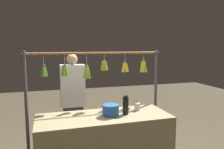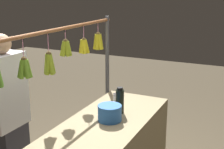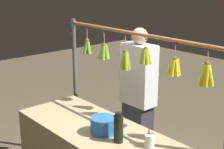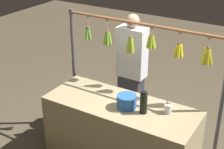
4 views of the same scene
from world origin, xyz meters
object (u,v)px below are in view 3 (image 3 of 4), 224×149
at_px(water_bottle, 118,128).
at_px(drink_cup, 150,141).
at_px(blue_bucket, 103,125).
at_px(vendor_person, 138,101).

relative_size(water_bottle, drink_cup, 1.74).
bearing_deg(water_bottle, blue_bucket, -1.86).
relative_size(drink_cup, vendor_person, 0.09).
bearing_deg(blue_bucket, drink_cup, -163.81).
relative_size(water_bottle, vendor_person, 0.16).
xyz_separation_m(blue_bucket, drink_cup, (-0.42, -0.12, -0.02)).
xyz_separation_m(water_bottle, drink_cup, (-0.22, -0.13, -0.07)).
height_order(drink_cup, vendor_person, vendor_person).
relative_size(blue_bucket, vendor_person, 0.13).
bearing_deg(water_bottle, drink_cup, -149.58).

